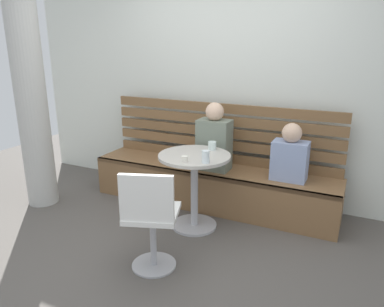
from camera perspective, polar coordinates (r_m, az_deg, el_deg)
The scene contains 12 objects.
ground at distance 3.22m, azimuth -5.64°, elevation -15.99°, with size 8.00×8.00×0.00m, color #514C47.
back_wall at distance 4.20m, azimuth 5.66°, elevation 12.79°, with size 5.20×0.10×2.90m, color silver.
concrete_pillar at distance 4.22m, azimuth -24.02°, elevation 10.78°, with size 0.32×0.32×2.80m, color #B2B2AD.
booth_bench at distance 4.08m, azimuth 3.01°, elevation -5.09°, with size 2.70×0.52×0.44m.
booth_backrest at distance 4.12m, azimuth 4.43°, elevation 3.25°, with size 2.65×0.04×0.66m.
cafe_table at distance 3.50m, azimuth 0.37°, elevation -3.64°, with size 0.68×0.68×0.74m.
white_chair at distance 2.86m, azimuth -6.44°, elevation -9.82°, with size 0.51×0.51×0.85m.
person_adult at distance 3.86m, azimuth 3.46°, elevation 2.07°, with size 0.34×0.22×0.72m.
person_child_left at distance 3.71m, azimuth 14.95°, elevation -0.29°, with size 0.34×0.22×0.57m.
cup_glass_short at distance 3.58m, azimuth 3.14°, elevation 1.22°, with size 0.08×0.08×0.08m, color silver.
cup_espresso_small at distance 3.21m, azimuth -1.16°, elevation -0.87°, with size 0.06×0.06×0.06m, color silver.
cup_water_clear at distance 3.18m, azimuth 2.13°, elevation -0.50°, with size 0.07×0.07×0.11m, color white.
Camera 1 is at (1.44, -2.30, 1.75)m, focal length 34.43 mm.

